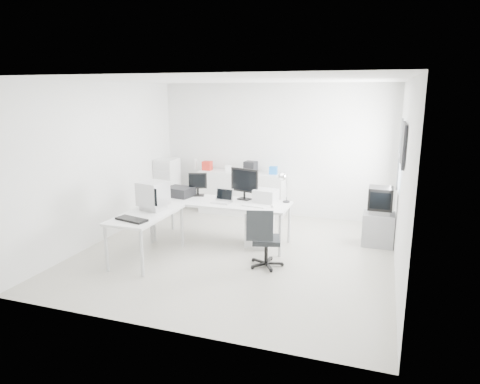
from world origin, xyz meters
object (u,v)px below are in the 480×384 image
(sideboard, at_px, (242,193))
(laser_printer, at_px, (266,196))
(drawer_pedestal, at_px, (260,229))
(inkjet_printer, at_px, (180,192))
(lcd_monitor_large, at_px, (244,184))
(tv_cabinet, at_px, (378,229))
(laptop, at_px, (222,196))
(side_desk, at_px, (147,236))
(office_chair, at_px, (266,237))
(crt_monitor, at_px, (153,196))
(main_desk, at_px, (221,222))
(lcd_monitor_small, at_px, (198,185))
(crt_tv, at_px, (380,201))
(filing_cabinet, at_px, (168,185))

(sideboard, bearing_deg, laser_printer, -58.60)
(drawer_pedestal, height_order, inkjet_printer, inkjet_printer)
(lcd_monitor_large, distance_m, sideboard, 1.76)
(inkjet_printer, xyz_separation_m, tv_cabinet, (3.50, 0.62, -0.55))
(laptop, bearing_deg, side_desk, -126.79)
(laser_printer, bearing_deg, inkjet_printer, -169.09)
(lcd_monitor_large, bearing_deg, side_desk, -115.03)
(lcd_monitor_large, height_order, office_chair, lcd_monitor_large)
(side_desk, bearing_deg, laptop, 48.01)
(drawer_pedestal, bearing_deg, lcd_monitor_large, 150.26)
(crt_monitor, height_order, sideboard, crt_monitor)
(laser_printer, height_order, tv_cabinet, laser_printer)
(main_desk, distance_m, lcd_monitor_small, 0.84)
(lcd_monitor_large, height_order, sideboard, lcd_monitor_large)
(office_chair, height_order, sideboard, office_chair)
(main_desk, bearing_deg, tv_cabinet, 15.25)
(drawer_pedestal, distance_m, crt_tv, 2.12)
(crt_tv, height_order, filing_cabinet, filing_cabinet)
(main_desk, distance_m, office_chair, 1.32)
(lcd_monitor_large, relative_size, laser_printer, 1.51)
(main_desk, height_order, lcd_monitor_large, lcd_monitor_large)
(inkjet_printer, bearing_deg, drawer_pedestal, 8.76)
(inkjet_printer, distance_m, sideboard, 1.86)
(side_desk, distance_m, drawer_pedestal, 1.93)
(sideboard, bearing_deg, crt_monitor, -103.27)
(tv_cabinet, height_order, filing_cabinet, filing_cabinet)
(side_desk, height_order, sideboard, sideboard)
(side_desk, bearing_deg, crt_tv, 27.51)
(lcd_monitor_small, height_order, laptop, lcd_monitor_small)
(main_desk, bearing_deg, laser_printer, 16.35)
(tv_cabinet, height_order, sideboard, sideboard)
(laser_printer, distance_m, office_chair, 1.13)
(drawer_pedestal, relative_size, crt_monitor, 1.36)
(crt_tv, bearing_deg, laser_printer, -165.19)
(lcd_monitor_small, xyz_separation_m, sideboard, (0.33, 1.56, -0.49))
(lcd_monitor_large, xyz_separation_m, laser_printer, (0.40, -0.03, -0.18))
(side_desk, relative_size, laser_printer, 3.67)
(laptop, xyz_separation_m, sideboard, (-0.27, 1.91, -0.40))
(lcd_monitor_large, height_order, laser_printer, lcd_monitor_large)
(drawer_pedestal, distance_m, filing_cabinet, 2.95)
(main_desk, height_order, inkjet_printer, inkjet_printer)
(laptop, distance_m, crt_monitor, 1.18)
(crt_monitor, distance_m, crt_tv, 3.84)
(side_desk, xyz_separation_m, lcd_monitor_small, (0.30, 1.35, 0.58))
(lcd_monitor_large, bearing_deg, office_chair, -39.87)
(drawer_pedestal, bearing_deg, inkjet_printer, 178.15)
(office_chair, distance_m, crt_tv, 2.24)
(crt_monitor, bearing_deg, crt_tv, 35.16)
(lcd_monitor_large, distance_m, laser_printer, 0.44)
(inkjet_printer, height_order, filing_cabinet, filing_cabinet)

